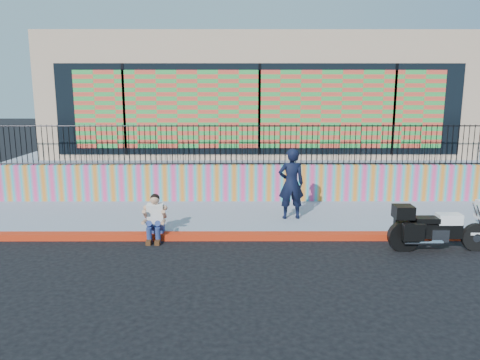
{
  "coord_description": "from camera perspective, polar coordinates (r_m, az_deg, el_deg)",
  "views": [
    {
      "loc": [
        -0.64,
        -10.55,
        3.5
      ],
      "look_at": [
        -0.61,
        1.2,
        1.19
      ],
      "focal_mm": 35.0,
      "sensor_mm": 36.0,
      "label": 1
    }
  ],
  "objects": [
    {
      "name": "seated_man",
      "position": [
        11.07,
        -10.36,
        -5.06
      ],
      "size": [
        0.54,
        0.71,
        1.06
      ],
      "color": "navy",
      "rests_on": "ground"
    },
    {
      "name": "elevated_platform",
      "position": [
        19.13,
        1.77,
        2.47
      ],
      "size": [
        16.0,
        10.0,
        1.25
      ],
      "primitive_type": "cube",
      "color": "#8891A3",
      "rests_on": "ground"
    },
    {
      "name": "police_officer",
      "position": [
        12.16,
        6.25,
        -0.45
      ],
      "size": [
        0.71,
        0.5,
        1.85
      ],
      "primitive_type": "imported",
      "rotation": [
        0.0,
        0.0,
        3.23
      ],
      "color": "black",
      "rests_on": "sidewalk"
    },
    {
      "name": "police_motorcycle",
      "position": [
        11.07,
        23.06,
        -5.13
      ],
      "size": [
        2.18,
        0.72,
        1.36
      ],
      "color": "black",
      "rests_on": "ground"
    },
    {
      "name": "sidewalk",
      "position": [
        12.69,
        2.75,
        -4.55
      ],
      "size": [
        16.0,
        3.0,
        0.15
      ],
      "primitive_type": "cube",
      "color": "#8891A3",
      "rests_on": "ground"
    },
    {
      "name": "mural_wall",
      "position": [
        14.09,
        2.46,
        -0.34
      ],
      "size": [
        16.0,
        0.2,
        1.1
      ],
      "primitive_type": "cube",
      "color": "#EE3E80",
      "rests_on": "sidewalk"
    },
    {
      "name": "red_curb",
      "position": [
        11.11,
        3.18,
        -6.85
      ],
      "size": [
        16.0,
        0.3,
        0.15
      ],
      "primitive_type": "cube",
      "color": "#BA2A0D",
      "rests_on": "ground"
    },
    {
      "name": "metal_fence",
      "position": [
        13.91,
        2.49,
        4.3
      ],
      "size": [
        15.8,
        0.04,
        1.2
      ],
      "primitive_type": null,
      "color": "black",
      "rests_on": "mural_wall"
    },
    {
      "name": "ground",
      "position": [
        11.13,
        3.18,
        -7.21
      ],
      "size": [
        90.0,
        90.0,
        0.0
      ],
      "primitive_type": "plane",
      "color": "black",
      "rests_on": "ground"
    },
    {
      "name": "storefront_building",
      "position": [
        18.69,
        1.84,
        10.35
      ],
      "size": [
        14.0,
        8.06,
        4.0
      ],
      "color": "tan",
      "rests_on": "elevated_platform"
    }
  ]
}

